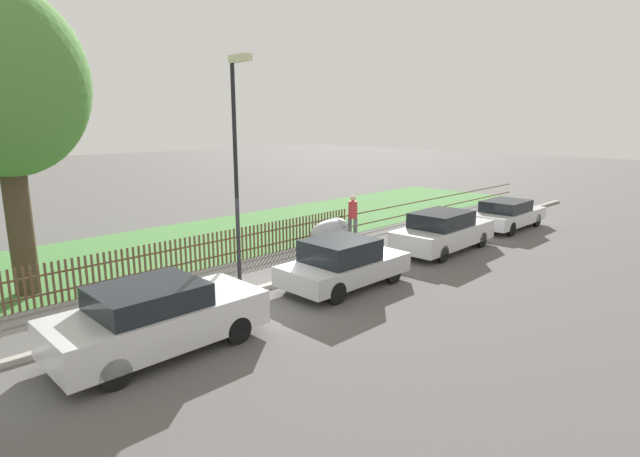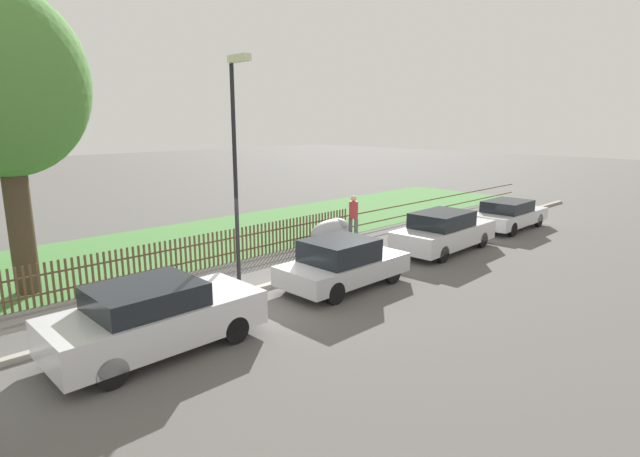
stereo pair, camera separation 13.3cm
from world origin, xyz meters
TOP-DOWN VIEW (x-y plane):
  - ground_plane at (0.00, 0.00)m, footprint 120.00×120.00m
  - kerb_stone at (0.00, 0.10)m, footprint 42.25×0.20m
  - grass_strip at (0.00, 6.37)m, footprint 42.25×6.87m
  - park_fence at (0.00, 2.95)m, footprint 42.25×0.05m
  - parked_car_black_saloon at (-3.82, -1.35)m, footprint 4.18×1.86m
  - parked_car_navy_estate at (1.73, -1.26)m, footprint 3.79×1.76m
  - parked_car_red_compact at (7.14, -1.09)m, footprint 4.50×1.81m
  - parked_car_white_van at (12.33, -0.99)m, footprint 4.19×1.74m
  - covered_motorcycle at (4.55, 1.96)m, footprint 1.94×0.89m
  - tree_mid_park at (-4.67, 4.34)m, footprint 4.11×4.11m
  - pedestrian_by_lamp at (6.22, 2.38)m, footprint 0.43×0.43m
  - street_lamp at (-0.33, 0.65)m, footprint 0.20×0.79m

SIDE VIEW (x-z plane):
  - ground_plane at x=0.00m, z-range 0.00..0.00m
  - grass_strip at x=0.00m, z-range 0.00..0.01m
  - kerb_stone at x=0.00m, z-range 0.00..0.12m
  - park_fence at x=0.00m, z-range 0.00..1.11m
  - parked_car_white_van at x=12.33m, z-range 0.01..1.25m
  - covered_motorcycle at x=4.55m, z-range 0.11..1.17m
  - parked_car_navy_estate at x=1.73m, z-range 0.00..1.37m
  - parked_car_red_compact at x=7.14m, z-range 0.00..1.43m
  - parked_car_black_saloon at x=-3.82m, z-range 0.01..1.44m
  - pedestrian_by_lamp at x=6.22m, z-range 0.11..1.82m
  - street_lamp at x=-0.33m, z-range 0.75..6.90m
  - tree_mid_park at x=-4.67m, z-range 1.50..9.35m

